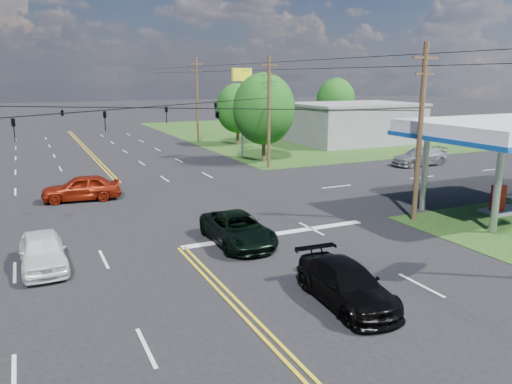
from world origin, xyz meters
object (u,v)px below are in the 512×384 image
tree_right_a (264,109)px  pickup_white (43,251)px  pole_ne (269,111)px  pole_right_far (197,99)px  tree_right_b (238,108)px  pickup_dkgreen (238,229)px  pole_se (420,131)px  tree_far_r (336,100)px  suv_black (346,284)px  retail_ne (354,124)px

tree_right_a → pickup_white: 28.51m
pole_ne → pole_right_far: bearing=90.0°
tree_right_b → pickup_white: (-22.39, -32.00, -3.47)m
pole_ne → pickup_dkgreen: size_ratio=1.83×
pole_se → pole_ne: size_ratio=1.00×
tree_far_r → suv_black: size_ratio=1.56×
pole_right_far → pickup_white: pole_right_far is taller
pole_ne → tree_right_b: pole_ne is taller
retail_ne → suv_black: (-26.45, -35.99, -1.49)m
pole_right_far → pickup_dkgreen: size_ratio=1.93×
pole_right_far → pickup_dkgreen: 38.20m
pole_se → tree_right_a: 21.02m
tree_far_r → pickup_dkgreen: 49.81m
pole_se → pickup_white: (-18.89, 1.00, -4.17)m
tree_right_a → tree_right_b: size_ratio=1.15×
retail_ne → tree_right_a: 18.09m
pole_se → suv_black: bearing=-143.5°
pole_se → pickup_white: 19.37m
pole_ne → suv_black: 27.05m
retail_ne → pole_se: pole_se is taller
retail_ne → tree_right_b: 14.22m
pole_right_far → tree_right_a: (1.00, -16.00, -0.30)m
tree_far_r → suv_black: 55.29m
suv_black → tree_right_b: bearing=75.7°
retail_ne → pole_se: size_ratio=1.47×
pole_right_far → suv_black: (-9.45, -43.99, -4.46)m
tree_right_a → suv_black: (-10.45, -27.99, -4.16)m
pole_ne → tree_right_b: (3.50, 15.00, -0.70)m
tree_right_b → pickup_white: size_ratio=1.62×
pole_ne → tree_right_b: size_ratio=1.34×
tree_right_b → tree_far_r: bearing=18.9°
pole_ne → tree_far_r: pole_ne is taller
pole_ne → tree_right_b: bearing=76.9°
pole_ne → tree_right_a: pole_ne is taller
pole_se → tree_right_a: (1.00, 21.00, -0.05)m
pickup_dkgreen → suv_black: (0.92, -7.49, -0.01)m
tree_far_r → suv_black: tree_far_r is taller
pole_ne → pole_se: bearing=-90.0°
pole_se → pole_right_far: (0.00, 37.00, 0.25)m
pole_se → pole_right_far: pole_right_far is taller
tree_right_b → pole_ne: bearing=-103.1°
tree_far_r → pickup_white: (-39.89, -38.00, -3.80)m
tree_far_r → suv_black: (-30.45, -45.99, -3.83)m
suv_black → retail_ne: bearing=57.3°
pole_ne → pickup_dkgreen: (-10.37, -17.50, -4.19)m
pickup_white → tree_far_r: bearing=42.6°
pickup_dkgreen → pickup_white: size_ratio=1.19×
pole_ne → tree_far_r: (21.00, 21.00, -0.37)m
pole_se → tree_far_r: size_ratio=1.25×
retail_ne → pole_se: (-17.00, -29.00, 2.72)m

